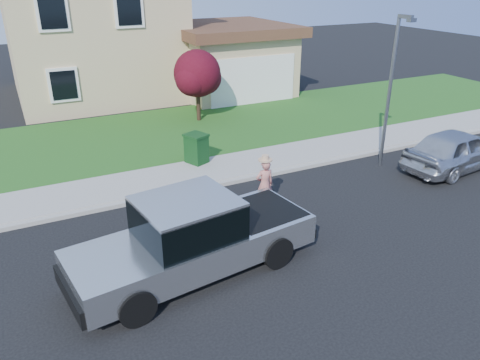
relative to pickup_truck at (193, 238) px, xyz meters
name	(u,v)px	position (x,y,z in m)	size (l,w,h in m)	color
ground	(230,236)	(1.37, 1.04, -0.86)	(80.00, 80.00, 0.00)	black
curb	(219,184)	(2.37, 3.94, -0.80)	(40.00, 0.20, 0.12)	gray
sidewalk	(206,171)	(2.37, 5.04, -0.78)	(40.00, 2.00, 0.15)	gray
lawn	(164,134)	(2.37, 9.54, -0.81)	(40.00, 7.00, 0.10)	#17501B
house	(119,34)	(2.68, 17.42, 2.31)	(14.00, 11.30, 6.85)	tan
pickup_truck	(193,238)	(0.00, 0.00, 0.00)	(5.80, 2.62, 1.84)	black
woman	(265,184)	(2.92, 2.00, -0.09)	(0.56, 0.39, 1.62)	#BE7068
sedan	(457,149)	(10.13, 1.63, -0.15)	(1.67, 4.15, 1.41)	silver
ornamental_tree	(198,76)	(4.38, 10.55, 1.21)	(2.25, 2.03, 3.09)	black
trash_bin	(196,148)	(2.35, 5.76, -0.19)	(0.85, 0.90, 1.02)	#0F3713
street_lamp	(392,84)	(8.14, 2.98, 1.99)	(0.25, 0.65, 5.00)	slate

